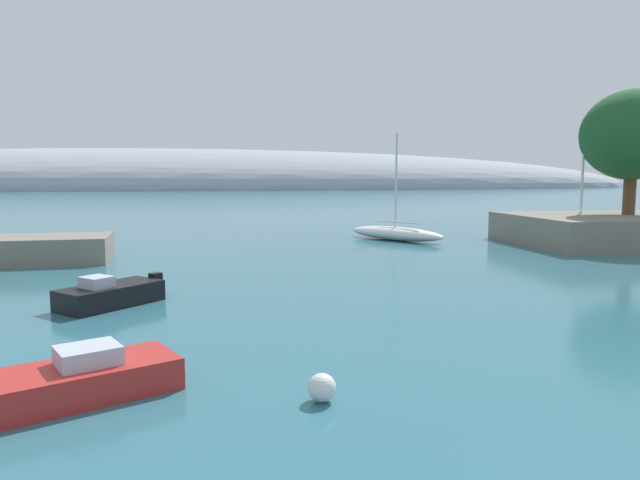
{
  "coord_description": "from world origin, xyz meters",
  "views": [
    {
      "loc": [
        -2.6,
        -0.3,
        4.8
      ],
      "look_at": [
        2.41,
        28.63,
        1.5
      ],
      "focal_mm": 32.14,
      "sensor_mm": 36.0,
      "label": 1
    }
  ],
  "objects_px": {
    "sailboat_white_near_shore": "(395,233)",
    "motorboat_black_foreground": "(111,294)",
    "mooring_buoy_white": "(322,388)",
    "motorboat_red_alongside_breakwater": "(51,385)",
    "sailboat_grey_outer_mooring": "(580,235)",
    "tree_clump_shore": "(633,135)"
  },
  "relations": [
    {
      "from": "sailboat_white_near_shore",
      "to": "motorboat_black_foreground",
      "type": "bearing_deg",
      "value": 103.69
    },
    {
      "from": "motorboat_black_foreground",
      "to": "mooring_buoy_white",
      "type": "bearing_deg",
      "value": 74.73
    },
    {
      "from": "motorboat_red_alongside_breakwater",
      "to": "mooring_buoy_white",
      "type": "bearing_deg",
      "value": -35.07
    },
    {
      "from": "motorboat_black_foreground",
      "to": "motorboat_red_alongside_breakwater",
      "type": "bearing_deg",
      "value": 46.83
    },
    {
      "from": "sailboat_white_near_shore",
      "to": "sailboat_grey_outer_mooring",
      "type": "xyz_separation_m",
      "value": [
        13.11,
        -3.05,
        -0.04
      ]
    },
    {
      "from": "motorboat_red_alongside_breakwater",
      "to": "mooring_buoy_white",
      "type": "distance_m",
      "value": 5.72
    },
    {
      "from": "sailboat_grey_outer_mooring",
      "to": "motorboat_black_foreground",
      "type": "distance_m",
      "value": 34.07
    },
    {
      "from": "tree_clump_shore",
      "to": "motorboat_black_foreground",
      "type": "bearing_deg",
      "value": -155.9
    },
    {
      "from": "sailboat_white_near_shore",
      "to": "motorboat_red_alongside_breakwater",
      "type": "xyz_separation_m",
      "value": [
        -16.44,
        -28.56,
        -0.14
      ]
    },
    {
      "from": "sailboat_grey_outer_mooring",
      "to": "motorboat_black_foreground",
      "type": "xyz_separation_m",
      "value": [
        -30.04,
        -16.07,
        -0.07
      ]
    },
    {
      "from": "motorboat_black_foreground",
      "to": "motorboat_red_alongside_breakwater",
      "type": "height_order",
      "value": "motorboat_black_foreground"
    },
    {
      "from": "tree_clump_shore",
      "to": "mooring_buoy_white",
      "type": "height_order",
      "value": "tree_clump_shore"
    },
    {
      "from": "motorboat_black_foreground",
      "to": "motorboat_red_alongside_breakwater",
      "type": "xyz_separation_m",
      "value": [
        0.49,
        -9.43,
        -0.03
      ]
    },
    {
      "from": "tree_clump_shore",
      "to": "motorboat_red_alongside_breakwater",
      "type": "distance_m",
      "value": 41.03
    },
    {
      "from": "tree_clump_shore",
      "to": "motorboat_red_alongside_breakwater",
      "type": "height_order",
      "value": "tree_clump_shore"
    },
    {
      "from": "motorboat_black_foreground",
      "to": "mooring_buoy_white",
      "type": "xyz_separation_m",
      "value": [
        6.15,
        -10.28,
        -0.13
      ]
    },
    {
      "from": "mooring_buoy_white",
      "to": "sailboat_grey_outer_mooring",
      "type": "bearing_deg",
      "value": 47.8
    },
    {
      "from": "motorboat_red_alongside_breakwater",
      "to": "mooring_buoy_white",
      "type": "relative_size",
      "value": 9.19
    },
    {
      "from": "motorboat_black_foreground",
      "to": "mooring_buoy_white",
      "type": "height_order",
      "value": "motorboat_black_foreground"
    },
    {
      "from": "tree_clump_shore",
      "to": "sailboat_grey_outer_mooring",
      "type": "bearing_deg",
      "value": 154.18
    },
    {
      "from": "tree_clump_shore",
      "to": "mooring_buoy_white",
      "type": "xyz_separation_m",
      "value": [
        -26.72,
        -24.99,
        -7.35
      ]
    },
    {
      "from": "sailboat_grey_outer_mooring",
      "to": "motorboat_red_alongside_breakwater",
      "type": "xyz_separation_m",
      "value": [
        -29.55,
        -25.5,
        -0.1
      ]
    }
  ]
}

